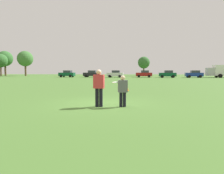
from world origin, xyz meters
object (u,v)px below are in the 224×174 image
(player_thrower, at_px, (99,86))
(parked_car_center, at_px, (115,74))
(frisbee, at_px, (115,82))
(parked_car_far_right, at_px, (194,74))
(player_defender, at_px, (123,89))
(parked_car_near_right, at_px, (168,74))
(parked_car_mid_left, at_px, (91,74))
(traffic_cone, at_px, (127,88))
(parked_car_mid_right, at_px, (144,74))
(parked_car_near_left, at_px, (67,74))

(player_thrower, relative_size, parked_car_center, 0.42)
(frisbee, bearing_deg, parked_car_center, 93.57)
(frisbee, bearing_deg, parked_car_far_right, 67.86)
(player_defender, xyz_separation_m, parked_car_near_right, (10.20, 41.87, 0.08))
(player_defender, distance_m, parked_car_mid_left, 45.33)
(frisbee, bearing_deg, traffic_cone, 85.87)
(player_thrower, xyz_separation_m, player_defender, (1.15, 0.07, -0.17))
(parked_car_mid_right, distance_m, parked_car_far_right, 12.44)
(parked_car_near_left, height_order, parked_car_mid_right, same)
(traffic_cone, distance_m, parked_car_near_right, 35.56)
(traffic_cone, relative_size, parked_car_center, 0.11)
(parked_car_center, distance_m, parked_car_far_right, 19.91)
(player_defender, bearing_deg, parked_car_center, 94.07)
(player_thrower, xyz_separation_m, parked_car_mid_left, (-8.46, 44.37, -0.09))
(frisbee, bearing_deg, parked_car_near_left, 109.90)
(parked_car_near_right, relative_size, parked_car_far_right, 1.00)
(parked_car_center, bearing_deg, traffic_cone, -84.73)
(parked_car_mid_left, relative_size, parked_car_near_right, 1.00)
(parked_car_center, relative_size, parked_car_far_right, 1.00)
(player_thrower, height_order, traffic_cone, player_thrower)
(player_defender, relative_size, parked_car_far_right, 0.35)
(parked_car_near_left, bearing_deg, parked_car_mid_right, 0.34)
(frisbee, relative_size, parked_car_mid_left, 0.06)
(parked_car_mid_left, bearing_deg, player_thrower, -79.21)
(parked_car_near_left, bearing_deg, player_thrower, -71.04)
(player_thrower, bearing_deg, traffic_cone, 80.34)
(player_thrower, bearing_deg, frisbee, 6.52)
(parked_car_near_right, distance_m, parked_car_far_right, 6.68)
(parked_car_mid_right, bearing_deg, parked_car_near_right, -18.62)
(traffic_cone, xyz_separation_m, parked_car_center, (-3.22, 34.98, 0.69))
(traffic_cone, bearing_deg, player_thrower, -99.66)
(traffic_cone, bearing_deg, parked_car_mid_right, 83.16)
(traffic_cone, relative_size, parked_car_mid_right, 0.11)
(parked_car_near_right, bearing_deg, parked_car_mid_right, 161.38)
(traffic_cone, distance_m, parked_car_center, 35.13)
(parked_car_mid_right, relative_size, parked_car_near_right, 1.00)
(player_defender, distance_m, parked_car_mid_right, 44.02)
(parked_car_center, bearing_deg, parked_car_mid_right, 7.93)
(parked_car_mid_right, bearing_deg, parked_car_center, -172.07)
(player_thrower, height_order, parked_car_center, parked_car_center)
(player_defender, xyz_separation_m, frisbee, (-0.38, 0.02, 0.34))
(parked_car_mid_left, xyz_separation_m, parked_car_mid_right, (14.11, -0.51, 0.00))
(parked_car_center, bearing_deg, player_defender, -85.93)
(player_defender, relative_size, frisbee, 5.56)
(frisbee, height_order, parked_car_far_right, parked_car_far_right)
(parked_car_mid_left, height_order, parked_car_mid_right, same)
(player_thrower, height_order, parked_car_far_right, parked_car_far_right)
(parked_car_far_right, bearing_deg, frisbee, -112.14)
(player_thrower, bearing_deg, parked_car_mid_right, 82.65)
(traffic_cone, relative_size, parked_car_mid_left, 0.11)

